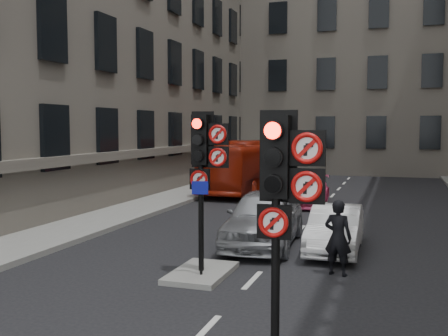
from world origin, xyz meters
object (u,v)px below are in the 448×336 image
Objects in this scene: car_silver at (264,217)px; car_white at (336,229)px; bus_red at (248,166)px; motorcyclist at (338,237)px; signal_far at (204,156)px; info_sign at (201,215)px; signal_near at (282,184)px; car_pink at (305,191)px; motorcycle at (290,218)px.

car_silver is 2.03m from car_white.
motorcyclist is at bearing -65.85° from bus_red.
signal_far is 0.97× the size of car_white.
bus_red is at bearing 89.65° from info_sign.
signal_near reaches higher than motorcyclist.
car_silver reaches higher than car_white.
car_pink reaches higher than motorcycle.
car_silver is 12.83m from bus_red.
motorcyclist is at bearing -74.09° from motorcycle.
motorcycle is (-1.66, 9.18, -2.08)m from signal_near.
info_sign is (0.03, -0.33, -1.25)m from signal_far.
bus_red is at bearing -54.38° from motorcyclist.
signal_far is at bearing 32.18° from motorcyclist.
motorcycle is at bearing 72.77° from car_silver.
bus_red is 4.61× the size of info_sign.
info_sign is (-2.57, 3.67, -1.13)m from signal_near.
motorcyclist reaches higher than motorcycle.
car_silver is 1.13× the size of car_pink.
signal_near is 5.30m from motorcyclist.
car_white is 0.39× the size of bus_red.
signal_far reaches higher than motorcycle.
car_silver is 0.49× the size of bus_red.
signal_far is at bearing -76.66° from bus_red.
info_sign is (-0.30, -11.87, 0.85)m from car_pink.
bus_red is at bearing 106.94° from signal_near.
bus_red is at bearing 133.75° from car_pink.
info_sign reaches higher than car_white.
signal_far reaches higher than motorcyclist.
motorcycle is 0.82× the size of info_sign.
signal_far is at bearing -101.78° from car_silver.
motorcycle is (0.94, 5.18, -2.20)m from signal_far.
car_silver is 3.37m from motorcyclist.
motorcyclist is (6.22, -14.65, -0.46)m from bus_red.
signal_far reaches higher than car_pink.
car_pink is (-2.20, 8.21, -0.01)m from car_white.
car_silver is 1.81m from motorcycle.
signal_near reaches higher than bus_red.
signal_near reaches higher than car_white.
car_pink is 2.00× the size of info_sign.
car_pink is (-0.18, 8.09, -0.19)m from car_silver.
car_pink is (0.33, 11.54, -2.10)m from signal_far.
motorcycle is 4.60m from motorcyclist.
signal_far is 5.70m from motorcycle.
signal_far is at bearing -89.95° from car_pink.
signal_far is 3.97m from car_silver.
car_white is 4.51m from info_sign.
signal_near reaches higher than car_pink.
car_silver is at bearing -87.03° from car_pink.
car_white is at bearing -6.53° from car_silver.
bus_red is at bearing 114.95° from car_white.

